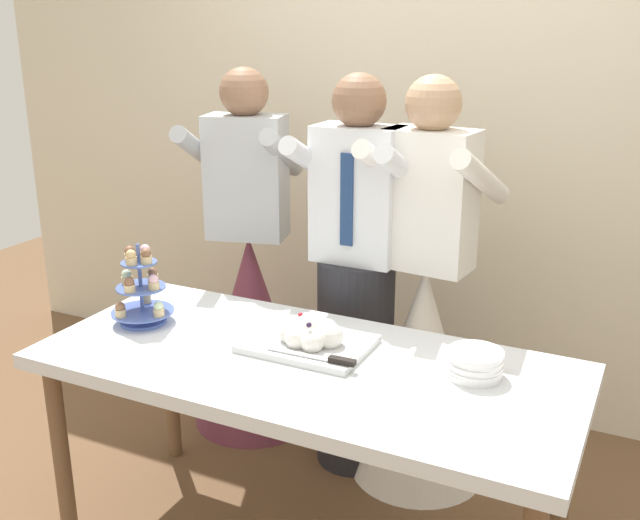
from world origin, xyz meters
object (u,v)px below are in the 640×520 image
(cupcake_stand, at_px, (141,291))
(plate_stack, at_px, (475,363))
(person_bride, at_px, (422,346))
(main_cake_tray, at_px, (309,336))
(person_groom, at_px, (356,300))
(dessert_table, at_px, (305,379))
(person_guest, at_px, (251,306))

(cupcake_stand, bearing_deg, plate_stack, 5.39)
(plate_stack, relative_size, person_bride, 0.11)
(main_cake_tray, bearing_deg, person_bride, 69.54)
(main_cake_tray, height_order, plate_stack, main_cake_tray)
(person_groom, bearing_deg, person_bride, 6.13)
(dessert_table, distance_m, main_cake_tray, 0.15)
(dessert_table, relative_size, main_cake_tray, 4.14)
(dessert_table, relative_size, plate_stack, 9.89)
(main_cake_tray, xyz_separation_m, plate_stack, (0.57, 0.04, 0.00))
(person_groom, relative_size, person_guest, 1.00)
(plate_stack, bearing_deg, person_groom, 140.55)
(cupcake_stand, height_order, person_guest, person_guest)
(dessert_table, relative_size, person_groom, 1.08)
(main_cake_tray, distance_m, person_guest, 0.94)
(person_guest, bearing_deg, cupcake_stand, -91.15)
(main_cake_tray, height_order, person_guest, person_guest)
(dessert_table, distance_m, plate_stack, 0.56)
(cupcake_stand, distance_m, person_bride, 1.14)
(person_groom, distance_m, person_bride, 0.33)
(dessert_table, bearing_deg, plate_stack, 13.43)
(dessert_table, bearing_deg, person_bride, 74.45)
(cupcake_stand, bearing_deg, person_guest, 88.85)
(plate_stack, bearing_deg, dessert_table, -166.57)
(main_cake_tray, bearing_deg, person_guest, 134.22)
(main_cake_tray, relative_size, person_groom, 0.26)
(main_cake_tray, bearing_deg, plate_stack, 3.80)
(person_guest, bearing_deg, main_cake_tray, -45.78)
(cupcake_stand, xyz_separation_m, plate_stack, (1.21, 0.11, -0.08))
(plate_stack, height_order, person_guest, person_guest)
(main_cake_tray, relative_size, plate_stack, 2.39)
(cupcake_stand, height_order, person_groom, person_groom)
(person_bride, relative_size, person_guest, 1.00)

